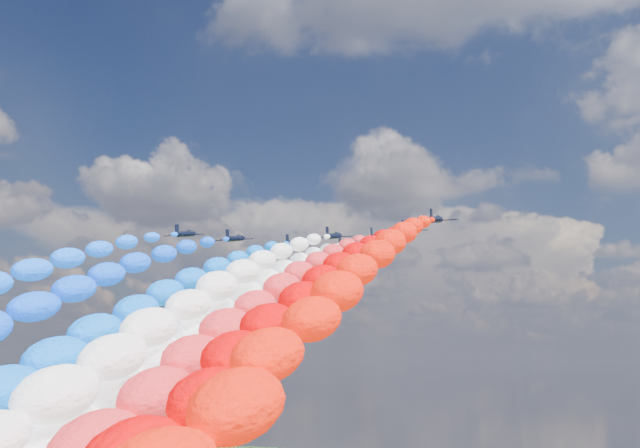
% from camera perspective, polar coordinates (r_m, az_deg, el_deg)
% --- Properties ---
extents(jet_0, '(8.63, 11.55, 4.34)m').
position_cam_1_polar(jet_0, '(161.23, -10.06, -0.74)').
color(jet_0, black).
extents(jet_1, '(8.18, 11.22, 4.34)m').
position_cam_1_polar(jet_1, '(165.70, -6.38, -1.09)').
color(jet_1, black).
extents(trail_1, '(6.59, 117.49, 46.37)m').
position_cam_1_polar(trail_1, '(112.01, -19.49, -6.86)').
color(trail_1, blue).
extents(jet_2, '(8.20, 11.23, 4.34)m').
position_cam_1_polar(jet_2, '(170.89, -2.01, -1.42)').
color(jet_2, black).
extents(trail_2, '(6.59, 117.49, 46.37)m').
position_cam_1_polar(trail_2, '(114.55, -12.54, -7.27)').
color(trail_2, blue).
extents(jet_3, '(8.61, 11.53, 4.34)m').
position_cam_1_polar(jet_3, '(161.41, 1.01, -0.90)').
color(jet_3, black).
extents(trail_3, '(6.59, 117.49, 46.37)m').
position_cam_1_polar(trail_3, '(103.58, -8.87, -7.10)').
color(trail_3, white).
extents(jet_4, '(8.45, 11.42, 4.34)m').
position_cam_1_polar(jet_4, '(173.61, 1.83, -1.56)').
color(jet_4, black).
extents(trail_4, '(6.59, 117.49, 46.37)m').
position_cam_1_polar(trail_4, '(115.38, -6.61, -7.46)').
color(trail_4, white).
extents(jet_5, '(8.77, 11.64, 4.34)m').
position_cam_1_polar(jet_5, '(162.91, 4.15, -0.97)').
color(jet_5, black).
extents(trail_5, '(6.59, 117.49, 46.37)m').
position_cam_1_polar(trail_5, '(103.70, -3.86, -7.20)').
color(trail_5, red).
extents(jet_6, '(8.39, 11.37, 4.34)m').
position_cam_1_polar(jet_6, '(154.77, 6.57, -0.43)').
color(jet_6, black).
extents(trail_6, '(6.59, 117.49, 46.37)m').
position_cam_1_polar(trail_6, '(94.64, -0.61, -6.93)').
color(trail_6, '#CF0002').
extents(jet_7, '(8.74, 11.62, 4.34)m').
position_cam_1_polar(jet_7, '(144.30, 8.66, 0.33)').
color(jet_7, black).
extents(trail_7, '(6.59, 117.49, 46.37)m').
position_cam_1_polar(trail_7, '(83.43, 2.10, -6.48)').
color(trail_7, '#F81705').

